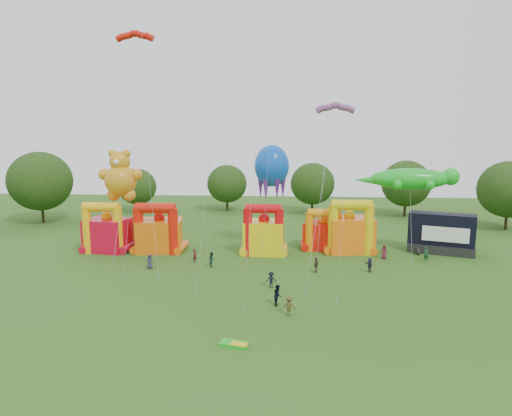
# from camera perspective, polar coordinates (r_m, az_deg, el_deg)

# --- Properties ---
(ground) EXTENTS (160.00, 160.00, 0.00)m
(ground) POSITION_cam_1_polar(r_m,az_deg,el_deg) (33.23, -2.56, -17.55)
(ground) COLOR #304F16
(ground) RESTS_ON ground
(tree_ring) EXTENTS (124.76, 126.87, 12.07)m
(tree_ring) POSITION_cam_1_polar(r_m,az_deg,el_deg) (31.66, -4.67, -6.77)
(tree_ring) COLOR #352314
(tree_ring) RESTS_ON ground
(bouncy_castle_0) EXTENTS (5.76, 4.93, 6.55)m
(bouncy_castle_0) POSITION_cam_1_polar(r_m,az_deg,el_deg) (61.62, -18.17, -2.89)
(bouncy_castle_0) COLOR red
(bouncy_castle_0) RESTS_ON ground
(bouncy_castle_1) EXTENTS (6.28, 5.34, 6.50)m
(bouncy_castle_1) POSITION_cam_1_polar(r_m,az_deg,el_deg) (59.78, -12.03, -3.02)
(bouncy_castle_1) COLOR #E4600C
(bouncy_castle_1) RESTS_ON ground
(bouncy_castle_2) EXTENTS (5.06, 4.10, 6.52)m
(bouncy_castle_2) POSITION_cam_1_polar(r_m,az_deg,el_deg) (57.27, 0.98, -3.33)
(bouncy_castle_2) COLOR yellow
(bouncy_castle_2) RESTS_ON ground
(bouncy_castle_3) EXTENTS (5.36, 4.67, 5.54)m
(bouncy_castle_3) POSITION_cam_1_polar(r_m,az_deg,el_deg) (60.23, 8.33, -3.15)
(bouncy_castle_3) COLOR red
(bouncy_castle_3) RESTS_ON ground
(bouncy_castle_4) EXTENTS (6.30, 5.39, 6.94)m
(bouncy_castle_4) POSITION_cam_1_polar(r_m,az_deg,el_deg) (59.39, 11.59, -2.93)
(bouncy_castle_4) COLOR orange
(bouncy_castle_4) RESTS_ON ground
(stage_trailer) EXTENTS (8.43, 5.45, 5.10)m
(stage_trailer) POSITION_cam_1_polar(r_m,az_deg,el_deg) (62.40, 22.15, -3.00)
(stage_trailer) COLOR black
(stage_trailer) RESTS_ON ground
(teddy_bear_kite) EXTENTS (5.67, 8.99, 13.13)m
(teddy_bear_kite) POSITION_cam_1_polar(r_m,az_deg,el_deg) (59.24, -16.72, 1.17)
(teddy_bear_kite) COLOR orange
(teddy_bear_kite) RESTS_ON ground
(gecko_kite) EXTENTS (12.60, 5.59, 10.98)m
(gecko_kite) POSITION_cam_1_polar(r_m,az_deg,el_deg) (58.51, 18.76, 2.89)
(gecko_kite) COLOR green
(gecko_kite) RESTS_ON ground
(octopus_kite) EXTENTS (4.45, 7.56, 13.69)m
(octopus_kite) POSITION_cam_1_polar(r_m,az_deg,el_deg) (57.81, 2.29, 2.14)
(octopus_kite) COLOR blue
(octopus_kite) RESTS_ON ground
(parafoil_kites) EXTENTS (25.61, 11.04, 29.67)m
(parafoil_kites) POSITION_cam_1_polar(r_m,az_deg,el_deg) (45.96, -2.50, 5.36)
(parafoil_kites) COLOR #F20B3F
(parafoil_kites) RESTS_ON ground
(diamond_kites) EXTENTS (24.20, 18.72, 43.32)m
(diamond_kites) POSITION_cam_1_polar(r_m,az_deg,el_deg) (45.22, 1.29, 13.16)
(diamond_kites) COLOR #E3490A
(diamond_kites) RESTS_ON ground
(folded_kite_bundle) EXTENTS (2.19, 1.47, 0.31)m
(folded_kite_bundle) POSITION_cam_1_polar(r_m,az_deg,el_deg) (34.02, -2.67, -16.63)
(folded_kite_bundle) COLOR green
(folded_kite_bundle) RESTS_ON ground
(spectator_0) EXTENTS (0.93, 0.77, 1.65)m
(spectator_0) POSITION_cam_1_polar(r_m,az_deg,el_deg) (52.80, -13.13, -6.53)
(spectator_0) COLOR #302B47
(spectator_0) RESTS_ON ground
(spectator_1) EXTENTS (0.60, 0.70, 1.63)m
(spectator_1) POSITION_cam_1_polar(r_m,az_deg,el_deg) (54.42, -7.67, -5.90)
(spectator_1) COLOR #541826
(spectator_1) RESTS_ON ground
(spectator_2) EXTENTS (0.89, 1.01, 1.72)m
(spectator_2) POSITION_cam_1_polar(r_m,az_deg,el_deg) (52.41, -5.53, -6.40)
(spectator_2) COLOR #173A2B
(spectator_2) RESTS_ON ground
(spectator_3) EXTENTS (1.08, 0.65, 1.64)m
(spectator_3) POSITION_cam_1_polar(r_m,az_deg,el_deg) (45.32, 1.91, -8.95)
(spectator_3) COLOR black
(spectator_3) RESTS_ON ground
(spectator_4) EXTENTS (0.86, 1.05, 1.68)m
(spectator_4) POSITION_cam_1_polar(r_m,az_deg,el_deg) (50.49, 7.54, -7.08)
(spectator_4) COLOR #382816
(spectator_4) RESTS_ON ground
(spectator_5) EXTENTS (0.92, 1.55, 1.59)m
(spectator_5) POSITION_cam_1_polar(r_m,az_deg,el_deg) (51.75, 14.00, -6.92)
(spectator_5) COLOR #2B2741
(spectator_5) RESTS_ON ground
(spectator_6) EXTENTS (0.96, 0.76, 1.70)m
(spectator_6) POSITION_cam_1_polar(r_m,az_deg,el_deg) (57.45, 15.72, -5.32)
(spectator_6) COLOR maroon
(spectator_6) RESTS_ON ground
(spectator_7) EXTENTS (0.74, 0.58, 1.80)m
(spectator_7) POSITION_cam_1_polar(r_m,az_deg,el_deg) (57.79, 20.51, -5.43)
(spectator_7) COLOR #194026
(spectator_7) RESTS_ON ground
(spectator_8) EXTENTS (0.78, 0.97, 1.88)m
(spectator_8) POSITION_cam_1_polar(r_m,az_deg,el_deg) (40.91, 2.75, -10.82)
(spectator_8) COLOR black
(spectator_8) RESTS_ON ground
(spectator_9) EXTENTS (1.12, 0.71, 1.65)m
(spectator_9) POSITION_cam_1_polar(r_m,az_deg,el_deg) (38.88, 4.15, -12.12)
(spectator_9) COLOR #423C1A
(spectator_9) RESTS_ON ground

